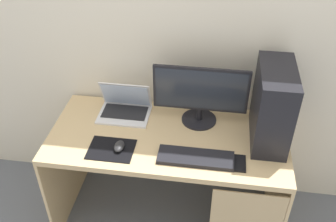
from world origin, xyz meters
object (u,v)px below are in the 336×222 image
object	(u,v)px
laptop	(125,107)
keyboard	(196,158)
pc_tower	(272,106)
mouse_left	(119,146)
monitor	(200,95)
cell_phone	(239,163)

from	to	relation	value
laptop	keyboard	size ratio (longest dim) A/B	0.76
pc_tower	keyboard	xyz separation A→B (m)	(-0.40, -0.25, -0.22)
mouse_left	keyboard	bearing A→B (deg)	-2.62
monitor	keyboard	world-z (taller)	monitor
monitor	pc_tower	bearing A→B (deg)	-13.25
mouse_left	monitor	bearing A→B (deg)	37.31
laptop	cell_phone	size ratio (longest dim) A/B	2.47
keyboard	mouse_left	distance (m)	0.44
pc_tower	cell_phone	bearing A→B (deg)	-122.33
pc_tower	laptop	bearing A→B (deg)	172.86
pc_tower	mouse_left	xyz separation A→B (m)	(-0.83, -0.23, -0.21)
laptop	mouse_left	xyz separation A→B (m)	(0.05, -0.34, -0.02)
pc_tower	monitor	xyz separation A→B (m)	(-0.41, 0.10, -0.03)
keyboard	cell_phone	bearing A→B (deg)	-0.40
monitor	laptop	xyz separation A→B (m)	(-0.47, 0.01, -0.15)
monitor	cell_phone	world-z (taller)	monitor
keyboard	cell_phone	size ratio (longest dim) A/B	3.23
laptop	mouse_left	world-z (taller)	laptop
pc_tower	cell_phone	world-z (taller)	pc_tower
monitor	cell_phone	distance (m)	0.47
pc_tower	cell_phone	size ratio (longest dim) A/B	3.53
pc_tower	laptop	size ratio (longest dim) A/B	1.43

